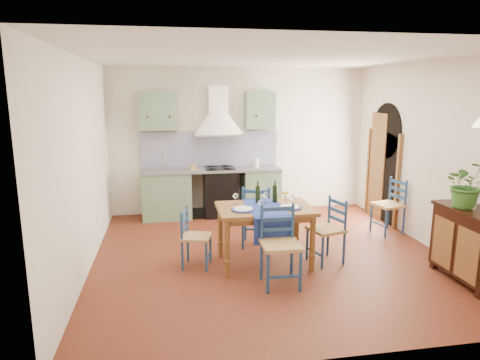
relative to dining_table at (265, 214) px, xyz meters
name	(u,v)px	position (x,y,z in m)	size (l,w,h in m)	color
floor	(269,255)	(0.14, 0.29, -0.72)	(5.00, 5.00, 0.00)	#4D1F10
back_wall	(218,161)	(-0.33, 2.58, 0.33)	(5.00, 0.96, 2.80)	silver
right_wall	(422,158)	(2.63, 0.57, 0.62)	(0.26, 5.00, 2.80)	silver
left_wall	(83,166)	(-2.36, 0.29, 0.68)	(0.04, 5.00, 2.80)	silver
ceiling	(272,56)	(0.14, 0.29, 2.08)	(5.00, 5.00, 0.01)	silver
dining_table	(265,214)	(0.00, 0.00, 0.00)	(1.29, 0.97, 1.13)	brown
chair_near	(280,245)	(0.04, -0.65, -0.21)	(0.47, 0.47, 0.99)	navy
chair_far	(257,215)	(0.03, 0.70, -0.22)	(0.56, 0.56, 0.97)	navy
chair_left	(194,237)	(-0.96, 0.08, -0.30)	(0.46, 0.46, 0.80)	navy
chair_right	(328,230)	(0.88, -0.07, -0.25)	(0.52, 0.52, 0.90)	navy
chair_spare	(390,205)	(2.37, 0.95, -0.24)	(0.51, 0.51, 0.92)	navy
sideboard	(471,243)	(2.40, -0.98, -0.21)	(0.50, 1.05, 0.94)	black
potted_plant	(467,184)	(2.35, -0.86, 0.51)	(0.53, 0.46, 0.59)	#316825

